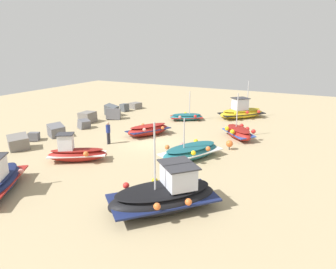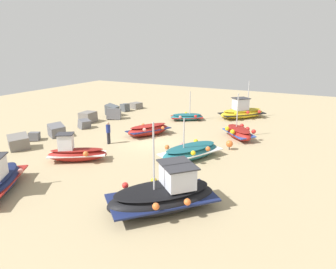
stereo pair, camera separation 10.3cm
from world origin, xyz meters
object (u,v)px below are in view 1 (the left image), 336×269
at_px(person_walking, 108,131).
at_px(fishing_boat_0, 191,152).
at_px(fishing_boat_5, 238,132).
at_px(mooring_buoy_0, 229,144).
at_px(fishing_boat_3, 241,112).
at_px(fishing_boat_2, 186,117).
at_px(fishing_boat_6, 148,130).
at_px(fishing_boat_1, 76,153).
at_px(fishing_boat_4, 165,195).

bearing_deg(person_walking, fishing_boat_0, -171.09).
xyz_separation_m(fishing_boat_5, mooring_buoy_0, (-3.02, -0.22, -0.05)).
bearing_deg(fishing_boat_3, fishing_boat_2, -11.16).
bearing_deg(fishing_boat_2, person_walking, 45.04).
xyz_separation_m(fishing_boat_5, fishing_boat_6, (-2.60, 6.71, -0.01)).
bearing_deg(fishing_boat_0, fishing_boat_5, 11.24).
relative_size(fishing_boat_6, person_walking, 2.35).
relative_size(fishing_boat_1, fishing_boat_6, 0.96).
bearing_deg(fishing_boat_0, fishing_boat_2, 51.29).
relative_size(fishing_boat_5, person_walking, 2.12).
height_order(fishing_boat_5, fishing_boat_6, fishing_boat_5).
distance_m(fishing_boat_3, fishing_boat_5, 7.26).
xyz_separation_m(fishing_boat_0, fishing_boat_6, (3.31, 5.26, -0.00)).
height_order(fishing_boat_0, person_walking, fishing_boat_0).
bearing_deg(mooring_buoy_0, fishing_boat_1, 130.33).
height_order(fishing_boat_0, fishing_boat_2, fishing_boat_2).
xyz_separation_m(fishing_boat_1, mooring_buoy_0, (6.75, -7.95, -0.12)).
distance_m(fishing_boat_1, fishing_boat_6, 7.25).
distance_m(fishing_boat_1, mooring_buoy_0, 10.43).
xyz_separation_m(person_walking, mooring_buoy_0, (2.90, -8.36, -0.53)).
relative_size(fishing_boat_4, fishing_boat_6, 1.32).
relative_size(fishing_boat_0, fishing_boat_4, 0.90).
relative_size(fishing_boat_2, fishing_boat_4, 0.63).
bearing_deg(fishing_boat_1, fishing_boat_0, 177.72).
distance_m(fishing_boat_2, fishing_boat_3, 5.61).
xyz_separation_m(fishing_boat_3, fishing_boat_5, (-7.05, -1.73, -0.16)).
bearing_deg(mooring_buoy_0, fishing_boat_6, 86.53).
bearing_deg(fishing_boat_4, fishing_boat_2, 62.51).
xyz_separation_m(fishing_boat_5, person_walking, (-5.92, 8.14, 0.48)).
bearing_deg(mooring_buoy_0, fishing_boat_2, 43.86).
relative_size(fishing_boat_3, mooring_buoy_0, 6.82).
bearing_deg(fishing_boat_3, mooring_buoy_0, 51.88).
bearing_deg(fishing_boat_0, fishing_boat_1, 146.61).
height_order(fishing_boat_0, mooring_buoy_0, fishing_boat_0).
relative_size(fishing_boat_0, person_walking, 2.81).
distance_m(fishing_boat_4, person_walking, 10.62).
bearing_deg(fishing_boat_5, fishing_boat_0, -57.51).
distance_m(fishing_boat_2, fishing_boat_4, 17.31).
bearing_deg(fishing_boat_4, fishing_boat_3, 46.63).
distance_m(fishing_boat_3, mooring_buoy_0, 10.26).
bearing_deg(fishing_boat_3, fishing_boat_6, 13.61).
bearing_deg(fishing_boat_3, fishing_boat_1, 21.28).
xyz_separation_m(fishing_boat_0, fishing_boat_5, (5.91, -1.45, 0.01)).
bearing_deg(fishing_boat_2, fishing_boat_0, 83.12).
height_order(fishing_boat_4, person_walking, fishing_boat_4).
xyz_separation_m(fishing_boat_4, mooring_buoy_0, (9.48, -0.03, -0.28)).
relative_size(fishing_boat_5, fishing_boat_6, 0.90).
relative_size(fishing_boat_2, person_walking, 1.97).
xyz_separation_m(fishing_boat_0, fishing_boat_3, (12.96, 0.27, 0.17)).
xyz_separation_m(fishing_boat_6, person_walking, (-3.32, 1.43, 0.49)).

